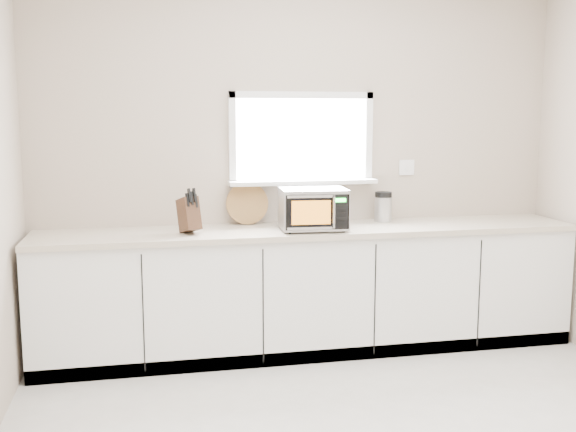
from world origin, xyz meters
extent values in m
cube|color=#B39F8E|center=(0.00, 2.00, 1.35)|extent=(4.00, 0.02, 2.70)
cube|color=white|center=(0.00, 1.99, 1.55)|extent=(1.00, 0.02, 0.60)
cube|color=white|center=(0.00, 1.92, 1.23)|extent=(1.12, 0.16, 0.03)
cube|color=white|center=(0.00, 1.97, 1.88)|extent=(1.10, 0.04, 0.05)
cube|color=white|center=(0.00, 1.97, 1.23)|extent=(1.10, 0.04, 0.05)
cube|color=white|center=(-0.53, 1.97, 1.55)|extent=(0.05, 0.04, 0.70)
cube|color=white|center=(0.53, 1.97, 1.55)|extent=(0.05, 0.04, 0.70)
cube|color=white|center=(0.85, 1.99, 1.32)|extent=(0.12, 0.01, 0.12)
cube|color=white|center=(0.00, 1.70, 0.44)|extent=(3.92, 0.60, 0.88)
cube|color=beige|center=(0.00, 1.69, 0.90)|extent=(3.92, 0.64, 0.04)
cylinder|color=black|center=(-0.20, 1.48, 0.93)|extent=(0.02, 0.02, 0.01)
cylinder|color=black|center=(-0.19, 1.75, 0.93)|extent=(0.02, 0.02, 0.01)
cylinder|color=black|center=(0.18, 1.45, 0.93)|extent=(0.02, 0.02, 0.01)
cylinder|color=black|center=(0.20, 1.73, 0.93)|extent=(0.02, 0.02, 0.01)
cube|color=#B6B9BE|center=(0.00, 1.60, 1.07)|extent=(0.48, 0.38, 0.27)
cube|color=black|center=(-0.01, 1.42, 1.07)|extent=(0.44, 0.04, 0.24)
cube|color=orange|center=(-0.06, 1.42, 1.07)|extent=(0.27, 0.02, 0.16)
cylinder|color=silver|center=(0.09, 1.39, 1.07)|extent=(0.02, 0.02, 0.21)
cube|color=black|center=(0.14, 1.41, 1.07)|extent=(0.11, 0.01, 0.24)
cube|color=#19FF33|center=(0.14, 1.40, 1.15)|extent=(0.08, 0.01, 0.03)
cube|color=silver|center=(0.00, 1.60, 1.21)|extent=(0.48, 0.38, 0.01)
cube|color=#3F2616|center=(-0.87, 1.63, 1.05)|extent=(0.17, 0.24, 0.26)
cube|color=black|center=(-0.89, 1.57, 1.16)|extent=(0.03, 0.05, 0.10)
cube|color=black|center=(-0.86, 1.58, 1.17)|extent=(0.03, 0.05, 0.10)
cube|color=black|center=(-0.83, 1.59, 1.15)|extent=(0.03, 0.05, 0.10)
cube|color=black|center=(-0.87, 1.58, 1.19)|extent=(0.03, 0.05, 0.10)
cube|color=black|center=(-0.84, 1.59, 1.19)|extent=(0.03, 0.05, 0.10)
cylinder|color=olive|center=(-0.42, 1.94, 1.08)|extent=(0.31, 0.08, 0.31)
cylinder|color=#B6B9BE|center=(0.61, 1.86, 1.01)|extent=(0.16, 0.16, 0.19)
cylinder|color=black|center=(0.61, 1.86, 1.13)|extent=(0.15, 0.15, 0.04)
camera|label=1|loc=(-1.15, -2.98, 1.73)|focal=42.00mm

